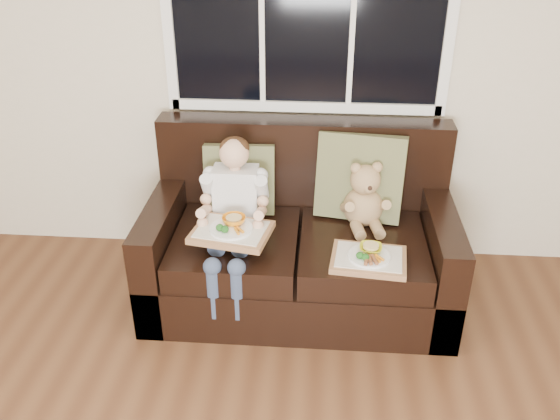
# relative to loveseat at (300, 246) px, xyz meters

# --- Properties ---
(room_walls) EXTENTS (4.52, 5.02, 2.71)m
(room_walls) POSITION_rel_loveseat_xyz_m (-0.28, -2.02, 1.28)
(room_walls) COLOR beige
(room_walls) RESTS_ON ground
(loveseat) EXTENTS (1.70, 0.92, 0.96)m
(loveseat) POSITION_rel_loveseat_xyz_m (0.00, 0.00, 0.00)
(loveseat) COLOR black
(loveseat) RESTS_ON ground
(pillow_left) EXTENTS (0.41, 0.21, 0.42)m
(pillow_left) POSITION_rel_loveseat_xyz_m (-0.36, 0.15, 0.34)
(pillow_left) COLOR #656840
(pillow_left) RESTS_ON loveseat
(pillow_right) EXTENTS (0.52, 0.30, 0.50)m
(pillow_right) POSITION_rel_loveseat_xyz_m (0.33, 0.15, 0.38)
(pillow_right) COLOR #656840
(pillow_right) RESTS_ON loveseat
(child) EXTENTS (0.36, 0.59, 0.81)m
(child) POSITION_rel_loveseat_xyz_m (-0.36, -0.12, 0.32)
(child) COLOR silver
(child) RESTS_ON loveseat
(teddy_bear) EXTENTS (0.26, 0.31, 0.39)m
(teddy_bear) POSITION_rel_loveseat_xyz_m (0.35, 0.04, 0.30)
(teddy_bear) COLOR tan
(teddy_bear) RESTS_ON loveseat
(tray_left) EXTENTS (0.44, 0.37, 0.09)m
(tray_left) POSITION_rel_loveseat_xyz_m (-0.34, -0.29, 0.27)
(tray_left) COLOR #B07B4F
(tray_left) RESTS_ON child
(tray_right) EXTENTS (0.41, 0.33, 0.09)m
(tray_right) POSITION_rel_loveseat_xyz_m (0.37, -0.35, 0.17)
(tray_right) COLOR #B07B4F
(tray_right) RESTS_ON loveseat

